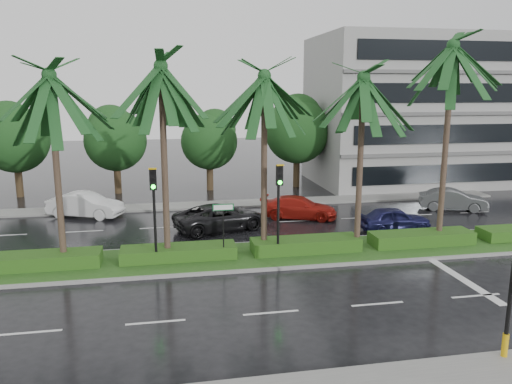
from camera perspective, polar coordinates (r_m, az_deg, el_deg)
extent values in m
plane|color=black|center=(22.64, -1.00, -8.33)|extent=(120.00, 120.00, 0.00)
cube|color=slate|center=(34.05, -4.38, -1.43)|extent=(40.00, 2.00, 0.12)
cube|color=gray|center=(23.55, -1.41, -7.35)|extent=(36.00, 4.00, 0.14)
cube|color=#1F4B19|center=(23.52, -1.41, -7.18)|extent=(35.60, 3.70, 0.02)
cube|color=#244F16|center=(23.80, -23.52, -7.18)|extent=(5.20, 1.40, 0.60)
cube|color=#244F16|center=(23.17, -8.81, -6.82)|extent=(5.20, 1.40, 0.60)
cube|color=#244F16|center=(24.06, 5.69, -6.04)|extent=(5.20, 1.40, 0.60)
cube|color=#244F16|center=(26.33, 18.38, -5.03)|extent=(5.20, 1.40, 0.60)
cube|color=silver|center=(30.24, -26.54, -4.43)|extent=(2.00, 0.12, 0.01)
cube|color=silver|center=(18.30, -24.44, -14.42)|extent=(2.00, 0.12, 0.01)
cube|color=silver|center=(29.37, -19.01, -4.27)|extent=(2.00, 0.12, 0.01)
cube|color=silver|center=(17.76, -11.41, -14.38)|extent=(2.00, 0.12, 0.01)
cube|color=silver|center=(29.04, -11.17, -4.03)|extent=(2.00, 0.12, 0.01)
cube|color=silver|center=(18.10, 1.73, -13.62)|extent=(2.00, 0.12, 0.01)
cube|color=silver|center=(29.25, -3.30, -3.71)|extent=(2.00, 0.12, 0.01)
cube|color=silver|center=(19.28, 13.70, -12.32)|extent=(2.00, 0.12, 0.01)
cube|color=silver|center=(29.99, 4.31, -3.33)|extent=(2.00, 0.12, 0.01)
cube|color=silver|center=(21.17, 23.80, -10.80)|extent=(2.00, 0.12, 0.01)
cube|color=silver|center=(31.24, 11.43, -2.93)|extent=(2.00, 0.12, 0.01)
cube|color=silver|center=(32.93, 17.91, -2.52)|extent=(2.00, 0.12, 0.01)
cube|color=silver|center=(34.99, 23.69, -2.13)|extent=(2.00, 0.12, 0.01)
cube|color=silver|center=(22.98, 22.03, -8.89)|extent=(0.40, 6.00, 0.01)
cylinder|color=#3A2B21|center=(22.80, -21.78, 1.99)|extent=(0.28, 0.28, 8.17)
cylinder|color=#3A2B21|center=(23.70, -21.08, -7.26)|extent=(0.40, 0.40, 0.44)
cylinder|color=#3A2B21|center=(22.14, -10.41, 2.86)|extent=(0.28, 0.28, 8.55)
cylinder|color=#3A2B21|center=(23.09, -10.05, -7.14)|extent=(0.40, 0.40, 0.44)
cylinder|color=#3A2B21|center=(22.91, 0.93, 2.87)|extent=(0.28, 0.28, 8.18)
cylinder|color=#3A2B21|center=(23.81, 0.90, -6.37)|extent=(0.40, 0.40, 0.44)
cylinder|color=#3A2B21|center=(23.85, 11.79, 2.91)|extent=(0.28, 0.28, 8.13)
cylinder|color=#3A2B21|center=(24.71, 11.43, -5.94)|extent=(0.40, 0.40, 0.44)
cylinder|color=#3A2B21|center=(26.05, 20.84, 4.78)|extent=(0.28, 0.28, 9.63)
cylinder|color=#3A2B21|center=(26.93, 20.14, -4.96)|extent=(0.40, 0.40, 0.44)
cylinder|color=black|center=(16.20, 27.01, -11.08)|extent=(0.12, 0.12, 3.40)
cylinder|color=gold|center=(16.73, 26.57, -15.36)|extent=(0.18, 0.18, 0.70)
cylinder|color=black|center=(22.19, -11.46, -3.97)|extent=(0.12, 0.12, 3.40)
cube|color=black|center=(21.54, -11.69, 1.42)|extent=(0.30, 0.18, 0.90)
cube|color=gold|center=(21.34, -11.75, 2.63)|extent=(0.34, 0.12, 0.06)
cylinder|color=black|center=(21.39, -11.73, 2.17)|extent=(0.18, 0.04, 0.18)
cylinder|color=black|center=(21.44, -11.69, 1.38)|extent=(0.18, 0.04, 0.18)
cylinder|color=#0CE519|center=(21.49, -11.66, 0.59)|extent=(0.18, 0.04, 0.18)
cylinder|color=black|center=(22.74, 2.55, -3.36)|extent=(0.12, 0.12, 3.40)
cube|color=black|center=(22.11, 2.71, 1.91)|extent=(0.30, 0.18, 0.90)
cube|color=gold|center=(21.92, 2.79, 3.10)|extent=(0.34, 0.12, 0.06)
cylinder|color=black|center=(21.97, 2.77, 2.64)|extent=(0.18, 0.04, 0.18)
cylinder|color=black|center=(22.02, 2.76, 1.87)|extent=(0.18, 0.04, 0.18)
cylinder|color=#0CE519|center=(22.07, 2.76, 1.10)|extent=(0.18, 0.04, 0.18)
cylinder|color=black|center=(22.53, -3.74, -4.58)|extent=(0.06, 0.06, 2.60)
cube|color=#0C5926|center=(22.21, -3.77, -1.75)|extent=(0.95, 0.04, 0.30)
cube|color=white|center=(22.18, -3.76, -1.76)|extent=(0.85, 0.01, 0.22)
cylinder|color=#372C19|center=(40.42, -25.46, 1.15)|extent=(0.52, 0.52, 2.35)
sphere|color=#183E17|center=(40.04, -25.84, 5.45)|extent=(4.83, 4.83, 4.83)
sphere|color=#183E17|center=(40.26, -25.85, 6.82)|extent=(3.63, 3.63, 3.63)
cylinder|color=#372C19|center=(39.21, -15.53, 1.48)|extent=(0.52, 0.52, 2.24)
sphere|color=#183E17|center=(38.82, -15.76, 5.72)|extent=(4.61, 4.61, 4.61)
sphere|color=#183E17|center=(39.05, -15.80, 7.07)|extent=(3.46, 3.46, 3.46)
cylinder|color=#372C19|center=(39.22, -5.29, 1.78)|extent=(0.52, 0.52, 2.12)
sphere|color=#183E17|center=(38.85, -5.36, 5.79)|extent=(4.37, 4.37, 4.37)
sphere|color=#183E17|center=(39.07, -5.43, 7.07)|extent=(3.28, 3.28, 3.28)
cylinder|color=#372C19|center=(40.43, 4.64, 2.36)|extent=(0.52, 0.52, 2.51)
sphere|color=#183E17|center=(40.03, 4.72, 6.97)|extent=(5.16, 5.16, 5.16)
sphere|color=#183E17|center=(40.26, 4.63, 8.43)|extent=(3.87, 3.87, 3.87)
cylinder|color=#372C19|center=(42.79, 13.73, 2.54)|extent=(0.52, 0.52, 2.46)
sphere|color=#183E17|center=(42.42, 13.94, 6.81)|extent=(5.06, 5.06, 5.06)
sphere|color=#183E17|center=(42.63, 13.84, 8.16)|extent=(3.79, 3.79, 3.79)
cube|color=gray|center=(44.10, 17.36, 8.85)|extent=(16.00, 10.00, 12.00)
imported|color=silver|center=(32.48, -18.91, -1.41)|extent=(3.20, 4.87, 1.52)
imported|color=black|center=(28.03, -4.06, -2.87)|extent=(3.87, 5.72, 1.45)
imported|color=#A31911|center=(30.59, 4.92, -1.77)|extent=(3.40, 4.98, 1.34)
imported|color=#171846|center=(28.83, 15.55, -2.99)|extent=(1.65, 3.94, 1.33)
imported|color=#4E5153|center=(34.98, 21.59, -0.81)|extent=(3.01, 4.44, 1.38)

